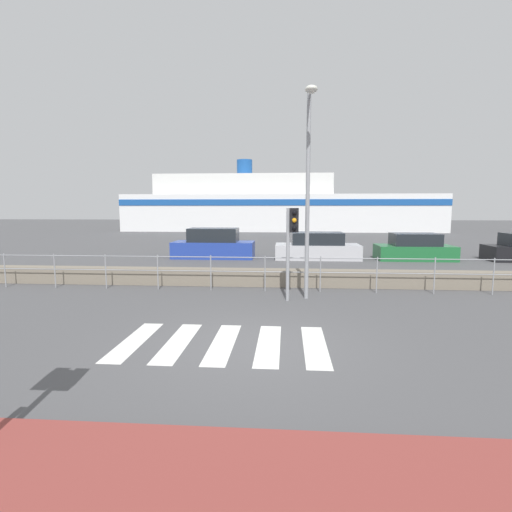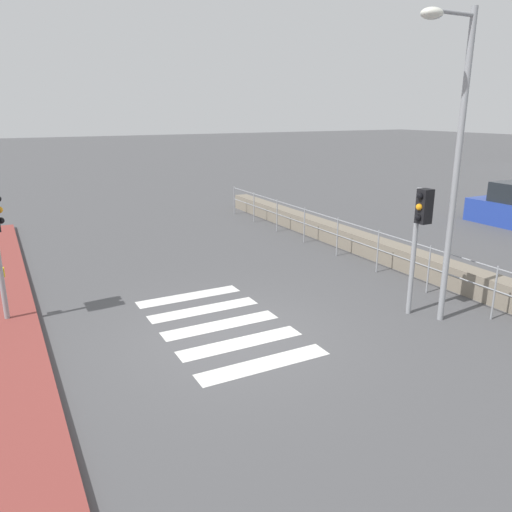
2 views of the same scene
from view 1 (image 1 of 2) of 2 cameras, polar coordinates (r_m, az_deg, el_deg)
ground_plane at (r=8.01m, az=-0.68°, el=-12.47°), size 160.00×160.00×0.00m
sidewalk_brick at (r=4.36m, az=-6.15°, el=-29.78°), size 24.00×1.80×0.12m
crosswalk at (r=8.08m, az=-4.73°, el=-12.30°), size 4.05×2.40×0.01m
seawall at (r=13.65m, az=1.49°, el=-3.09°), size 23.35×0.55×0.57m
harbor_fence at (r=12.71m, az=1.30°, el=-1.72°), size 21.05×0.04×1.14m
traffic_light_far at (r=11.30m, az=5.15°, el=3.29°), size 0.34×0.32×2.65m
streetlamp at (r=11.44m, az=7.51°, el=11.84°), size 0.32×1.26×5.84m
ferry_boat at (r=47.37m, az=2.53°, el=6.99°), size 35.75×8.18×8.21m
parked_car_blue at (r=21.32m, az=-6.08°, el=1.54°), size 4.28×1.73×1.58m
parked_car_silver at (r=21.04m, az=8.76°, el=1.20°), size 4.34×1.88×1.39m
parked_car_green at (r=21.98m, az=21.70°, el=1.00°), size 3.80×1.84×1.36m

